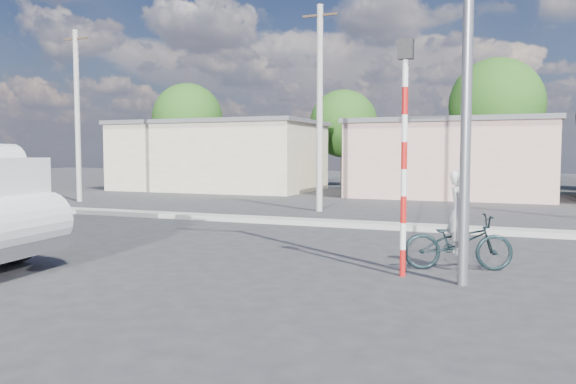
% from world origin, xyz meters
% --- Properties ---
extents(ground_plane, '(120.00, 120.00, 0.00)m').
position_xyz_m(ground_plane, '(0.00, 0.00, 0.00)').
color(ground_plane, '#2A2A2D').
rests_on(ground_plane, ground).
extents(median, '(40.00, 0.80, 0.16)m').
position_xyz_m(median, '(0.00, 8.00, 0.08)').
color(median, '#99968E').
rests_on(median, ground).
extents(bicycle, '(2.22, 1.30, 1.10)m').
position_xyz_m(bicycle, '(4.10, 2.48, 0.55)').
color(bicycle, black).
rests_on(bicycle, ground).
extents(cyclist, '(0.55, 0.69, 1.66)m').
position_xyz_m(cyclist, '(4.10, 2.48, 0.83)').
color(cyclist, white).
rests_on(cyclist, ground).
extents(traffic_pole, '(0.28, 0.18, 4.36)m').
position_xyz_m(traffic_pole, '(3.20, 1.50, 2.59)').
color(traffic_pole, red).
rests_on(traffic_pole, ground).
extents(building_row, '(37.80, 7.30, 4.44)m').
position_xyz_m(building_row, '(1.10, 22.00, 2.13)').
color(building_row, '#C3B293').
rests_on(building_row, ground).
extents(tree_row, '(34.13, 7.32, 8.10)m').
position_xyz_m(tree_row, '(-2.27, 28.62, 4.83)').
color(tree_row, '#38281E').
rests_on(tree_row, ground).
extents(utility_poles, '(35.40, 0.24, 8.00)m').
position_xyz_m(utility_poles, '(3.25, 12.00, 4.07)').
color(utility_poles, '#99968E').
rests_on(utility_poles, ground).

